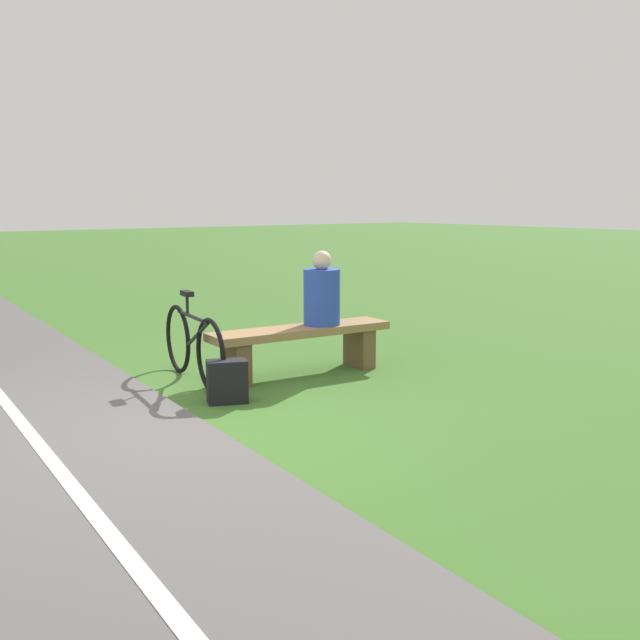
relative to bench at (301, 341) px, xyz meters
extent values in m
plane|color=#3D6B28|center=(2.03, 0.78, -0.35)|extent=(80.00, 80.00, 0.00)
cube|color=#937047|center=(0.00, 0.00, 0.11)|extent=(1.97, 0.56, 0.08)
cube|color=brown|center=(-0.73, 0.05, -0.14)|extent=(0.19, 0.39, 0.42)
cube|color=brown|center=(0.73, -0.05, -0.14)|extent=(0.19, 0.39, 0.42)
cylinder|color=#2847B7|center=(-0.25, 0.02, 0.43)|extent=(0.40, 0.40, 0.57)
sphere|color=beige|center=(-0.25, 0.02, 0.81)|extent=(0.20, 0.20, 0.20)
torus|color=black|center=(1.08, 0.10, 0.00)|extent=(0.14, 0.70, 0.70)
torus|color=black|center=(0.95, -0.85, 0.00)|extent=(0.14, 0.70, 0.70)
cylinder|color=black|center=(1.01, -0.37, 0.30)|extent=(0.15, 0.82, 0.04)
cylinder|color=black|center=(1.03, -0.23, 0.15)|extent=(0.12, 0.59, 0.33)
cylinder|color=black|center=(0.99, -0.52, 0.40)|extent=(0.03, 0.03, 0.20)
cube|color=black|center=(0.99, -0.52, 0.51)|extent=(0.11, 0.21, 0.05)
cube|color=black|center=(1.12, 0.47, -0.16)|extent=(0.40, 0.31, 0.38)
cube|color=black|center=(1.08, 0.36, -0.21)|extent=(0.24, 0.13, 0.17)
camera|label=1|loc=(4.21, 5.99, 1.40)|focal=41.36mm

